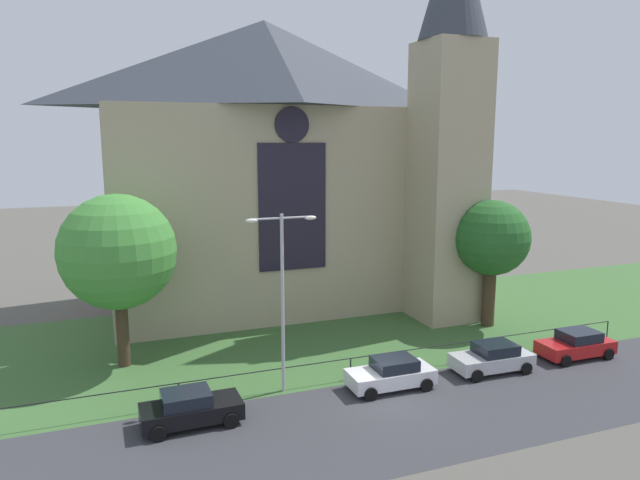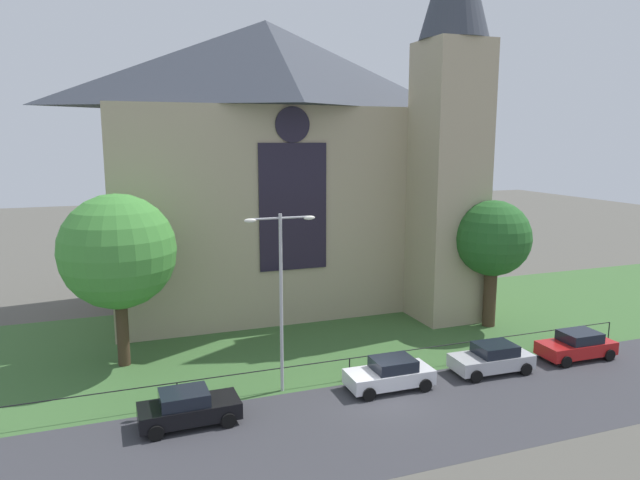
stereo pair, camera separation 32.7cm
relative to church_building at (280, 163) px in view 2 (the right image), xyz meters
name	(u,v)px [view 2 (the right image)]	position (x,y,z in m)	size (l,w,h in m)	color
ground	(313,332)	(-0.06, -7.19, -10.27)	(160.00, 160.00, 0.00)	#56544C
road_asphalt	(405,417)	(-0.06, -19.19, -10.27)	(120.00, 8.00, 0.01)	#38383D
grass_verge	(325,342)	(-0.06, -9.19, -10.27)	(120.00, 20.00, 0.01)	#3D6633
church_building	(280,163)	(0.00, 0.00, 0.00)	(23.20, 16.20, 26.00)	tan
iron_railing	(350,361)	(-0.77, -14.69, -9.29)	(33.90, 0.07, 1.13)	black
tree_right_near	(493,239)	(11.02, -9.92, -4.60)	(4.80, 4.80, 8.16)	#423021
tree_left_near	(118,252)	(-11.35, -8.77, -4.10)	(6.01, 6.01, 9.20)	#423021
streetlamp_near	(281,281)	(-4.32, -14.79, -4.85)	(3.37, 0.26, 8.58)	#B2B2B7
parked_car_black	(188,408)	(-9.00, -16.63, -9.53)	(4.23, 2.08, 1.51)	black
parked_car_white	(390,374)	(0.65, -16.35, -9.53)	(4.22, 2.05, 1.51)	silver
parked_car_silver	(492,358)	(6.52, -16.36, -9.53)	(4.25, 2.13, 1.51)	#B7B7BC
parked_car_red	(577,345)	(12.10, -16.35, -9.53)	(4.23, 2.07, 1.51)	#B21919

